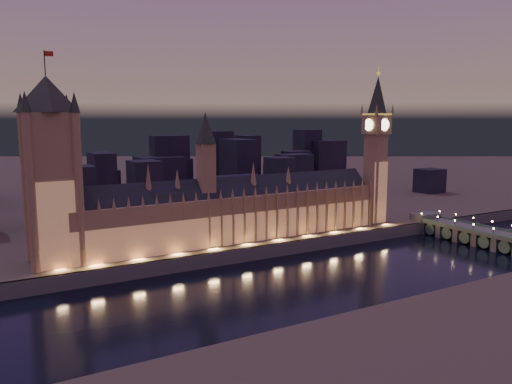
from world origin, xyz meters
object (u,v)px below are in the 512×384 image
victoria_tower (51,162)px  elizabeth_tower (376,137)px  palace_of_westminster (235,211)px  westminster_bridge (483,237)px

victoria_tower → elizabeth_tower: (218.00, 0.01, 8.75)m
palace_of_westminster → westminster_bridge: bearing=-23.7°
victoria_tower → westminster_bridge: 266.74m
victoria_tower → westminster_bridge: bearing=-14.5°
victoria_tower → westminster_bridge: (252.70, -65.36, -54.95)m
palace_of_westminster → victoria_tower: victoria_tower is taller
palace_of_westminster → victoria_tower: bearing=179.9°
victoria_tower → elizabeth_tower: bearing=0.0°
palace_of_westminster → elizabeth_tower: size_ratio=1.83×
palace_of_westminster → elizabeth_tower: bearing=0.1°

